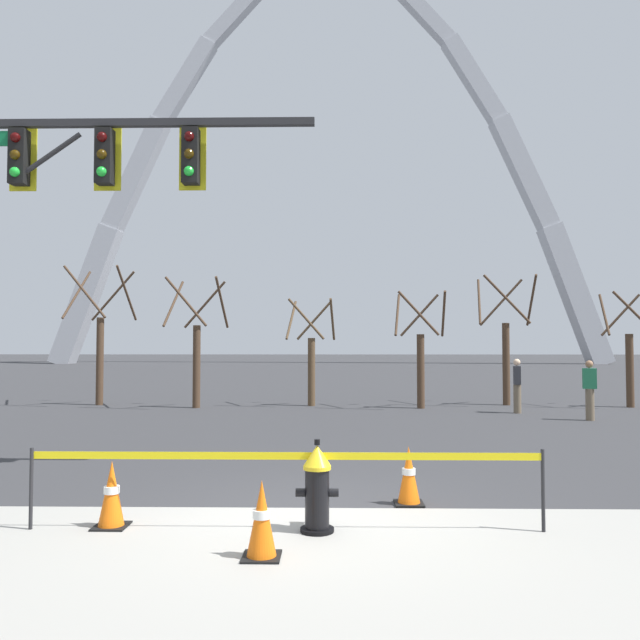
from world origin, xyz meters
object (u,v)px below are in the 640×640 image
at_px(monument_arch, 329,178).
at_px(pedestrian_standing_center, 517,385).
at_px(traffic_cone_mid_sidewalk, 409,476).
at_px(pedestrian_walking_left, 590,390).
at_px(traffic_signal_gantry, 39,205).
at_px(fire_hydrant, 317,488).
at_px(traffic_cone_by_hydrant, 262,520).
at_px(traffic_cone_curb_edge, 112,495).

height_order(monument_arch, pedestrian_standing_center, monument_arch).
xyz_separation_m(traffic_cone_mid_sidewalk, pedestrian_walking_left, (5.88, 8.72, 0.46)).
height_order(traffic_signal_gantry, pedestrian_walking_left, traffic_signal_gantry).
distance_m(traffic_signal_gantry, pedestrian_walking_left, 13.84).
xyz_separation_m(fire_hydrant, monument_arch, (-0.10, 58.39, 19.26)).
distance_m(traffic_cone_by_hydrant, traffic_cone_curb_edge, 2.00).
bearing_deg(traffic_cone_by_hydrant, fire_hydrant, 58.65).
relative_size(traffic_cone_by_hydrant, pedestrian_walking_left, 0.46).
height_order(traffic_cone_mid_sidewalk, monument_arch, monument_arch).
xyz_separation_m(fire_hydrant, traffic_cone_mid_sidewalk, (1.13, 1.16, -0.11)).
height_order(traffic_cone_curb_edge, pedestrian_walking_left, pedestrian_walking_left).
relative_size(fire_hydrant, traffic_cone_by_hydrant, 1.36).
distance_m(traffic_cone_mid_sidewalk, pedestrian_standing_center, 11.38).
distance_m(traffic_cone_mid_sidewalk, monument_arch, 60.43).
height_order(fire_hydrant, pedestrian_walking_left, pedestrian_walking_left).
height_order(traffic_cone_curb_edge, traffic_signal_gantry, traffic_signal_gantry).
relative_size(traffic_cone_curb_edge, monument_arch, 0.01).
relative_size(traffic_cone_by_hydrant, traffic_cone_curb_edge, 1.00).
xyz_separation_m(traffic_cone_by_hydrant, pedestrian_standing_center, (6.11, 12.44, 0.46)).
height_order(traffic_cone_curb_edge, pedestrian_standing_center, pedestrian_standing_center).
xyz_separation_m(traffic_cone_by_hydrant, traffic_cone_mid_sidewalk, (1.63, 1.99, 0.00)).
height_order(traffic_cone_by_hydrant, traffic_cone_mid_sidewalk, same).
bearing_deg(pedestrian_walking_left, traffic_signal_gantry, -149.74).
height_order(traffic_cone_by_hydrant, pedestrian_standing_center, pedestrian_standing_center).
relative_size(traffic_cone_by_hydrant, traffic_cone_mid_sidewalk, 1.00).
xyz_separation_m(traffic_cone_curb_edge, monument_arch, (2.16, 58.27, 19.37)).
xyz_separation_m(monument_arch, pedestrian_walking_left, (7.11, -48.50, -18.91)).
bearing_deg(traffic_signal_gantry, traffic_cone_mid_sidewalk, -19.05).
xyz_separation_m(traffic_cone_mid_sidewalk, pedestrian_standing_center, (4.49, 10.45, 0.46)).
distance_m(fire_hydrant, traffic_cone_by_hydrant, 0.97).
bearing_deg(pedestrian_standing_center, traffic_cone_curb_edge, -124.41).
relative_size(monument_arch, pedestrian_walking_left, 37.04).
distance_m(traffic_cone_mid_sidewalk, pedestrian_walking_left, 10.53).
xyz_separation_m(traffic_cone_by_hydrant, pedestrian_walking_left, (7.51, 10.71, 0.46)).
distance_m(traffic_cone_curb_edge, monument_arch, 61.44).
distance_m(traffic_signal_gantry, pedestrian_standing_center, 13.69).
height_order(traffic_cone_by_hydrant, pedestrian_walking_left, pedestrian_walking_left).
xyz_separation_m(pedestrian_walking_left, pedestrian_standing_center, (-1.40, 1.73, 0.00)).
xyz_separation_m(monument_arch, pedestrian_standing_center, (5.72, -46.77, -18.91)).
height_order(traffic_cone_mid_sidewalk, pedestrian_standing_center, pedestrian_standing_center).
bearing_deg(monument_arch, traffic_cone_curb_edge, -92.12).
bearing_deg(pedestrian_walking_left, traffic_cone_curb_edge, -133.51).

